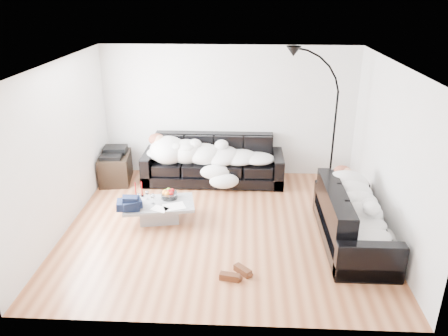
{
  "coord_description": "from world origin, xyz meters",
  "views": [
    {
      "loc": [
        0.33,
        -6.19,
        3.6
      ],
      "look_at": [
        0.0,
        0.3,
        0.9
      ],
      "focal_mm": 35.0,
      "sensor_mm": 36.0,
      "label": 1
    }
  ],
  "objects_px": {
    "fruit_bowl": "(169,194)",
    "candle_left": "(136,189)",
    "sleeper_right": "(356,204)",
    "stereo": "(114,152)",
    "wine_glass_b": "(139,198)",
    "floor_lamp": "(334,133)",
    "av_cabinet": "(116,168)",
    "candle_right": "(142,189)",
    "shoes": "(236,274)",
    "coffee_table": "(159,212)",
    "wine_glass_a": "(147,195)",
    "sleeper_back": "(213,151)",
    "sofa_back": "(213,160)",
    "wine_glass_c": "(153,199)",
    "sofa_right": "(354,217)"
  },
  "relations": [
    {
      "from": "sofa_back",
      "to": "shoes",
      "type": "relative_size",
      "value": 5.99
    },
    {
      "from": "sleeper_back",
      "to": "wine_glass_b",
      "type": "relative_size",
      "value": 15.29
    },
    {
      "from": "fruit_bowl",
      "to": "sofa_right",
      "type": "bearing_deg",
      "value": -13.01
    },
    {
      "from": "wine_glass_b",
      "to": "av_cabinet",
      "type": "xyz_separation_m",
      "value": [
        -0.83,
        1.53,
        -0.12
      ]
    },
    {
      "from": "sleeper_right",
      "to": "stereo",
      "type": "relative_size",
      "value": 4.08
    },
    {
      "from": "wine_glass_b",
      "to": "sofa_back",
      "type": "bearing_deg",
      "value": 55.82
    },
    {
      "from": "fruit_bowl",
      "to": "candle_left",
      "type": "distance_m",
      "value": 0.57
    },
    {
      "from": "av_cabinet",
      "to": "sofa_back",
      "type": "bearing_deg",
      "value": -4.71
    },
    {
      "from": "sofa_right",
      "to": "sleeper_back",
      "type": "xyz_separation_m",
      "value": [
        -2.28,
        2.09,
        0.23
      ]
    },
    {
      "from": "coffee_table",
      "to": "candle_left",
      "type": "bearing_deg",
      "value": 152.02
    },
    {
      "from": "sofa_right",
      "to": "wine_glass_b",
      "type": "bearing_deg",
      "value": 81.35
    },
    {
      "from": "sleeper_right",
      "to": "fruit_bowl",
      "type": "bearing_deg",
      "value": 76.99
    },
    {
      "from": "fruit_bowl",
      "to": "av_cabinet",
      "type": "relative_size",
      "value": 0.34
    },
    {
      "from": "wine_glass_a",
      "to": "coffee_table",
      "type": "bearing_deg",
      "value": -29.95
    },
    {
      "from": "fruit_bowl",
      "to": "wine_glass_b",
      "type": "relative_size",
      "value": 1.82
    },
    {
      "from": "sleeper_back",
      "to": "coffee_table",
      "type": "relative_size",
      "value": 2.04
    },
    {
      "from": "coffee_table",
      "to": "wine_glass_c",
      "type": "bearing_deg",
      "value": -159.83
    },
    {
      "from": "sleeper_right",
      "to": "candle_right",
      "type": "xyz_separation_m",
      "value": [
        -3.37,
        0.72,
        -0.18
      ]
    },
    {
      "from": "fruit_bowl",
      "to": "candle_left",
      "type": "height_order",
      "value": "candle_left"
    },
    {
      "from": "wine_glass_b",
      "to": "floor_lamp",
      "type": "bearing_deg",
      "value": 20.39
    },
    {
      "from": "fruit_bowl",
      "to": "stereo",
      "type": "bearing_deg",
      "value": 133.63
    },
    {
      "from": "candle_right",
      "to": "av_cabinet",
      "type": "relative_size",
      "value": 0.33
    },
    {
      "from": "wine_glass_b",
      "to": "candle_right",
      "type": "xyz_separation_m",
      "value": [
        0.01,
        0.2,
        0.06
      ]
    },
    {
      "from": "coffee_table",
      "to": "candle_left",
      "type": "xyz_separation_m",
      "value": [
        -0.43,
        0.23,
        0.29
      ]
    },
    {
      "from": "wine_glass_a",
      "to": "stereo",
      "type": "height_order",
      "value": "stereo"
    },
    {
      "from": "candle_left",
      "to": "wine_glass_b",
      "type": "bearing_deg",
      "value": -64.18
    },
    {
      "from": "sleeper_right",
      "to": "wine_glass_a",
      "type": "height_order",
      "value": "sleeper_right"
    },
    {
      "from": "sofa_right",
      "to": "sleeper_back",
      "type": "bearing_deg",
      "value": 47.44
    },
    {
      "from": "wine_glass_a",
      "to": "shoes",
      "type": "xyz_separation_m",
      "value": [
        1.52,
        -1.58,
        -0.36
      ]
    },
    {
      "from": "sleeper_back",
      "to": "sofa_back",
      "type": "bearing_deg",
      "value": 90.0
    },
    {
      "from": "av_cabinet",
      "to": "stereo",
      "type": "height_order",
      "value": "stereo"
    },
    {
      "from": "wine_glass_a",
      "to": "candle_left",
      "type": "relative_size",
      "value": 0.61
    },
    {
      "from": "sleeper_back",
      "to": "sleeper_right",
      "type": "xyz_separation_m",
      "value": [
        2.28,
        -2.09,
        -0.01
      ]
    },
    {
      "from": "shoes",
      "to": "sofa_right",
      "type": "bearing_deg",
      "value": 51.72
    },
    {
      "from": "av_cabinet",
      "to": "floor_lamp",
      "type": "height_order",
      "value": "floor_lamp"
    },
    {
      "from": "fruit_bowl",
      "to": "shoes",
      "type": "height_order",
      "value": "fruit_bowl"
    },
    {
      "from": "sleeper_back",
      "to": "shoes",
      "type": "bearing_deg",
      "value": -80.16
    },
    {
      "from": "coffee_table",
      "to": "wine_glass_a",
      "type": "relative_size",
      "value": 7.36
    },
    {
      "from": "candle_left",
      "to": "stereo",
      "type": "height_order",
      "value": "stereo"
    },
    {
      "from": "sleeper_right",
      "to": "candle_left",
      "type": "bearing_deg",
      "value": 78.36
    },
    {
      "from": "sofa_right",
      "to": "wine_glass_a",
      "type": "bearing_deg",
      "value": 79.38
    },
    {
      "from": "wine_glass_c",
      "to": "sleeper_right",
      "type": "bearing_deg",
      "value": -8.32
    },
    {
      "from": "floor_lamp",
      "to": "fruit_bowl",
      "type": "bearing_deg",
      "value": -156.23
    },
    {
      "from": "coffee_table",
      "to": "candle_right",
      "type": "height_order",
      "value": "candle_right"
    },
    {
      "from": "coffee_table",
      "to": "fruit_bowl",
      "type": "bearing_deg",
      "value": 51.88
    },
    {
      "from": "sleeper_right",
      "to": "coffee_table",
      "type": "bearing_deg",
      "value": 80.89
    },
    {
      "from": "candle_right",
      "to": "shoes",
      "type": "bearing_deg",
      "value": -46.08
    },
    {
      "from": "wine_glass_a",
      "to": "floor_lamp",
      "type": "bearing_deg",
      "value": 19.55
    },
    {
      "from": "av_cabinet",
      "to": "fruit_bowl",
      "type": "bearing_deg",
      "value": -53.96
    },
    {
      "from": "shoes",
      "to": "fruit_bowl",
      "type": "bearing_deg",
      "value": 147.79
    }
  ]
}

